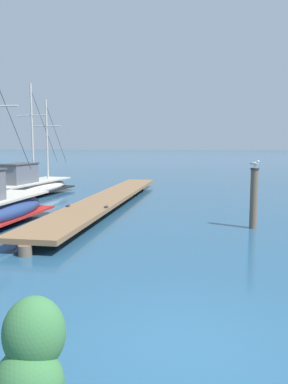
% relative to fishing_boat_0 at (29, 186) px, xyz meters
% --- Properties ---
extents(ground_plane, '(400.00, 400.00, 0.00)m').
position_rel_fishing_boat_0_xyz_m(ground_plane, '(9.79, -14.95, -0.60)').
color(ground_plane, navy).
extents(floating_dock, '(1.80, 17.97, 0.53)m').
position_rel_fishing_boat_0_xyz_m(floating_dock, '(5.28, -2.19, -0.24)').
color(floating_dock, brown).
rests_on(floating_dock, ground).
extents(fishing_boat_0, '(2.75, 8.38, 6.39)m').
position_rel_fishing_boat_0_xyz_m(fishing_boat_0, '(0.00, 0.00, 0.00)').
color(fishing_boat_0, silver).
rests_on(fishing_boat_0, ground).
extents(mooring_piling, '(0.30, 0.30, 2.14)m').
position_rel_fishing_boat_0_xyz_m(mooring_piling, '(11.66, -6.46, 0.51)').
color(mooring_piling, brown).
rests_on(mooring_piling, ground).
extents(perched_seagull, '(0.34, 0.27, 0.26)m').
position_rel_fishing_boat_0_xyz_m(perched_seagull, '(11.65, -6.46, 1.69)').
color(perched_seagull, gold).
rests_on(perched_seagull, mooring_piling).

